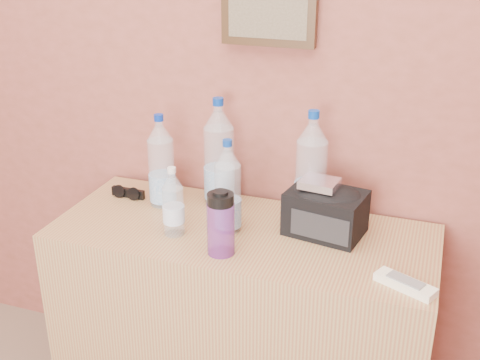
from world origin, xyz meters
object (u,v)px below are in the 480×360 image
toiletry_bag (326,210)px  pet_large_a (161,165)px  pet_large_c (311,172)px  pet_large_d (228,191)px  dresser (242,328)px  pet_small (173,205)px  nalgene_bottle (221,223)px  foil_packet (319,183)px  pet_large_b (219,157)px  ac_remote (405,284)px  sunglasses (128,193)px

toiletry_bag → pet_large_a: bearing=-172.7°
pet_large_c → pet_large_d: bearing=-143.9°
dresser → pet_small: bearing=-155.2°
pet_large_a → nalgene_bottle: (0.31, -0.24, -0.04)m
pet_large_c → toiletry_bag: size_ratio=1.59×
pet_small → pet_large_d: bearing=29.8°
pet_small → nalgene_bottle: 0.19m
pet_small → toiletry_bag: (0.44, 0.16, -0.02)m
nalgene_bottle → foil_packet: 0.33m
pet_small → pet_large_b: bearing=79.8°
dresser → pet_small: pet_small is taller
pet_large_d → foil_packet: size_ratio=2.69×
nalgene_bottle → ac_remote: 0.53m
dresser → nalgene_bottle: size_ratio=6.07×
dresser → ac_remote: 0.66m
pet_small → toiletry_bag: 0.46m
pet_large_a → foil_packet: 0.54m
nalgene_bottle → ac_remote: nalgene_bottle is taller
pet_large_d → ac_remote: (0.55, -0.16, -0.12)m
dresser → toiletry_bag: bearing=16.2°
pet_large_c → toiletry_bag: (0.07, -0.08, -0.08)m
toiletry_bag → foil_packet: size_ratio=2.07×
pet_large_d → foil_packet: (0.27, 0.07, 0.04)m
pet_large_a → foil_packet: size_ratio=2.88×
dresser → sunglasses: bearing=167.5°
pet_large_d → sunglasses: 0.44m
ac_remote → foil_packet: (-0.29, 0.23, 0.16)m
pet_large_a → sunglasses: (-0.14, 0.01, -0.12)m
dresser → pet_large_b: bearing=129.4°
foil_packet → pet_large_d: bearing=-165.5°
sunglasses → foil_packet: foil_packet is taller
sunglasses → pet_large_d: bearing=-12.3°
nalgene_bottle → pet_large_a: bearing=141.4°
dresser → foil_packet: foil_packet is taller
pet_large_b → toiletry_bag: 0.41m
dresser → toiletry_bag: 0.52m
sunglasses → toiletry_bag: size_ratio=0.55×
pet_large_b → pet_small: (-0.05, -0.26, -0.07)m
sunglasses → ac_remote: 1.00m
nalgene_bottle → toiletry_bag: size_ratio=0.86×
pet_large_a → pet_large_b: (0.18, 0.08, 0.02)m
toiletry_bag → foil_packet: bearing=-152.7°
pet_large_b → sunglasses: size_ratio=2.94×
pet_large_d → foil_packet: 0.28m
pet_large_a → pet_small: size_ratio=1.44×
nalgene_bottle → pet_large_b: bearing=111.9°
dresser → pet_large_a: 0.61m
pet_large_d → ac_remote: size_ratio=1.81×
pet_large_d → pet_large_c: bearing=36.1°
pet_large_d → pet_large_a: bearing=160.0°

